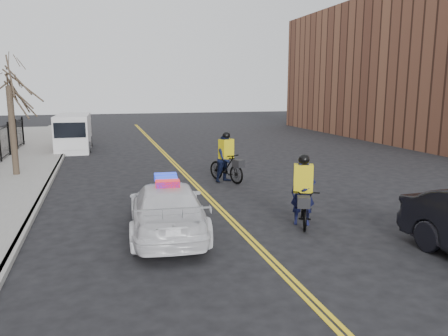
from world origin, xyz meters
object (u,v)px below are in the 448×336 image
police_cruiser (167,208)px  cyclist_far (226,162)px  cyclist_near (303,200)px  cargo_van (74,133)px

police_cruiser → cyclist_far: bearing=-114.6°
cyclist_near → police_cruiser: bearing=-160.1°
cyclist_near → cyclist_far: 6.45m
cargo_van → cyclist_near: 20.04m
cargo_van → cyclist_far: size_ratio=2.51×
police_cruiser → cyclist_near: size_ratio=2.26×
police_cruiser → cyclist_near: (4.04, -0.26, 0.01)m
cyclist_near → cyclist_far: cyclist_far is taller
cargo_van → cyclist_near: bearing=-67.0°
cyclist_far → cyclist_near: bearing=-110.5°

